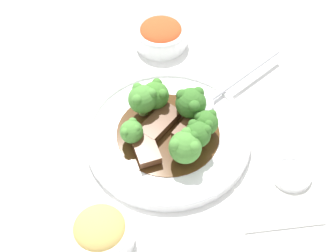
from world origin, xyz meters
TOP-DOWN VIEW (x-y plane):
  - ground_plane at (0.00, 0.00)m, footprint 4.00×4.00m
  - main_plate at (0.00, 0.00)m, footprint 0.27×0.27m
  - beef_strip_0 at (0.01, -0.02)m, footprint 0.08×0.07m
  - beef_strip_1 at (-0.03, 0.01)m, footprint 0.06×0.05m
  - beef_strip_2 at (0.05, 0.02)m, footprint 0.04×0.07m
  - broccoli_floret_0 at (-0.01, 0.06)m, footprint 0.05×0.05m
  - broccoli_floret_1 at (0.02, -0.05)m, footprint 0.05×0.05m
  - broccoli_floret_2 at (-0.05, -0.02)m, footprint 0.05×0.05m
  - broccoli_floret_3 at (-0.00, -0.06)m, footprint 0.05×0.05m
  - broccoli_floret_4 at (-0.03, 0.04)m, footprint 0.04×0.04m
  - broccoli_floret_5 at (-0.06, 0.02)m, footprint 0.04×0.04m
  - broccoli_floret_6 at (0.06, -0.01)m, footprint 0.04×0.04m
  - serving_spoon at (-0.09, -0.03)m, footprint 0.23×0.11m
  - side_bowl_kimchi at (-0.07, -0.22)m, footprint 0.10×0.10m
  - side_bowl_appetizer at (0.15, 0.13)m, footprint 0.09×0.09m
  - sauce_dish at (-0.15, 0.14)m, footprint 0.06×0.06m
  - paper_napkin at (-0.11, 0.18)m, footprint 0.13×0.10m

SIDE VIEW (x-z plane):
  - ground_plane at x=0.00m, z-range 0.00..0.00m
  - paper_napkin at x=-0.11m, z-range 0.00..0.01m
  - sauce_dish at x=-0.15m, z-range 0.00..0.01m
  - main_plate at x=0.00m, z-range 0.00..0.02m
  - side_bowl_kimchi at x=-0.07m, z-range 0.00..0.05m
  - serving_spoon at x=-0.09m, z-range 0.02..0.03m
  - beef_strip_2 at x=0.05m, z-range 0.02..0.03m
  - beef_strip_0 at x=0.01m, z-range 0.02..0.03m
  - beef_strip_1 at x=-0.03m, z-range 0.02..0.03m
  - side_bowl_appetizer at x=0.15m, z-range 0.00..0.06m
  - broccoli_floret_6 at x=0.06m, z-range 0.02..0.06m
  - broccoli_floret_5 at x=-0.06m, z-range 0.02..0.07m
  - broccoli_floret_3 at x=0.00m, z-range 0.02..0.07m
  - broccoli_floret_0 at x=-0.01m, z-range 0.02..0.08m
  - broccoli_floret_2 at x=-0.05m, z-range 0.02..0.08m
  - broccoli_floret_4 at x=-0.03m, z-range 0.03..0.08m
  - broccoli_floret_1 at x=0.02m, z-range 0.03..0.08m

